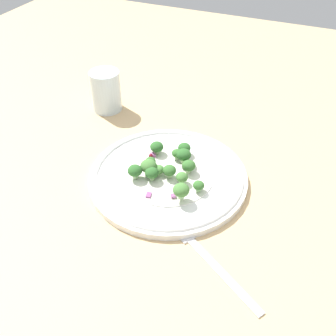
{
  "coord_description": "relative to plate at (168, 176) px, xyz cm",
  "views": [
    {
      "loc": [
        -47.0,
        -20.06,
        46.55
      ],
      "look_at": [
        0.76,
        0.59,
        2.7
      ],
      "focal_mm": 41.18,
      "sensor_mm": 36.0,
      "label": 1
    }
  ],
  "objects": [
    {
      "name": "onion_bit_1",
      "position": [
        -6.47,
        0.74,
        0.63
      ],
      "size": [
        1.35,
        1.08,
        0.4
      ],
      "primitive_type": "cube",
      "rotation": [
        0.0,
        0.0,
        0.22
      ],
      "color": "#934C84",
      "rests_on": "plate"
    },
    {
      "name": "onion_bit_2",
      "position": [
        3.43,
        4.63,
        0.86
      ],
      "size": [
        1.32,
        1.34,
        0.54
      ],
      "primitive_type": "cube",
      "rotation": [
        0.0,
        0.0,
        0.93
      ],
      "color": "#A35B93",
      "rests_on": "plate"
    },
    {
      "name": "broccoli_floret_9",
      "position": [
        -0.92,
        1.51,
        1.55
      ],
      "size": [
        1.99,
        1.99,
        2.01
      ],
      "color": "#ADD18E",
      "rests_on": "plate"
    },
    {
      "name": "broccoli_floret_0",
      "position": [
        -3.4,
        4.79,
        2.2
      ],
      "size": [
        2.55,
        2.55,
        2.59
      ],
      "color": "#9EC684",
      "rests_on": "plate"
    },
    {
      "name": "broccoli_floret_3",
      "position": [
        -2.05,
        -6.5,
        1.73
      ],
      "size": [
        1.96,
        1.96,
        1.98
      ],
      "color": "#9EC684",
      "rests_on": "plate"
    },
    {
      "name": "broccoli_floret_8",
      "position": [
        -5.3,
        -4.62,
        2.75
      ],
      "size": [
        2.74,
        2.74,
        2.78
      ],
      "color": "#9EC684",
      "rests_on": "plate"
    },
    {
      "name": "broccoli_floret_7",
      "position": [
        3.6,
        -1.53,
        2.65
      ],
      "size": [
        2.69,
        2.69,
        2.73
      ],
      "color": "#ADD18E",
      "rests_on": "plate"
    },
    {
      "name": "broccoli_floret_12",
      "position": [
        0.21,
        3.53,
        2.01
      ],
      "size": [
        1.93,
        1.93,
        1.95
      ],
      "color": "#8EB77A",
      "rests_on": "plate"
    },
    {
      "name": "plate",
      "position": [
        0.0,
        0.0,
        0.0
      ],
      "size": [
        28.45,
        28.45,
        1.7
      ],
      "color": "white",
      "rests_on": "ground_plane"
    },
    {
      "name": "ground_plane",
      "position": [
        -0.76,
        -0.59,
        -1.86
      ],
      "size": [
        180.0,
        180.0,
        2.0
      ],
      "primitive_type": "cube",
      "color": "tan"
    },
    {
      "name": "broccoli_floret_5",
      "position": [
        1.77,
        -3.25,
        2.07
      ],
      "size": [
        2.43,
        2.43,
        2.46
      ],
      "color": "#ADD18E",
      "rests_on": "plate"
    },
    {
      "name": "cranberry_2",
      "position": [
        6.28,
        5.03,
        1.35
      ],
      "size": [
        0.91,
        0.91,
        0.91
      ],
      "primitive_type": "sphere",
      "color": "#4C0A14",
      "rests_on": "plate"
    },
    {
      "name": "fork",
      "position": [
        -13.97,
        -12.63,
        -0.61
      ],
      "size": [
        11.27,
        16.79,
        0.5
      ],
      "color": "silver",
      "rests_on": "ground_plane"
    },
    {
      "name": "dressing_pool",
      "position": [
        0.0,
        -0.0,
        0.44
      ],
      "size": [
        16.5,
        16.5,
        0.2
      ],
      "primitive_type": "cylinder",
      "color": "white",
      "rests_on": "plate"
    },
    {
      "name": "onion_bit_0",
      "position": [
        -5.15,
        -3.19,
        0.83
      ],
      "size": [
        1.12,
        1.13,
        0.39
      ],
      "primitive_type": "cube",
      "rotation": [
        0.0,
        0.0,
        2.13
      ],
      "color": "#A35B93",
      "rests_on": "plate"
    },
    {
      "name": "broccoli_floret_6",
      "position": [
        -1.37,
        3.13,
        2.22
      ],
      "size": [
        2.95,
        2.95,
        2.99
      ],
      "color": "#ADD18E",
      "rests_on": "plate"
    },
    {
      "name": "water_glass",
      "position": [
        16.93,
        22.36,
        3.67
      ],
      "size": [
        6.59,
        6.59,
        9.06
      ],
      "primitive_type": "cylinder",
      "color": "silver",
      "rests_on": "ground_plane"
    },
    {
      "name": "broccoli_floret_10",
      "position": [
        4.61,
        4.31,
        1.96
      ],
      "size": [
        2.53,
        2.53,
        2.56
      ],
      "color": "#ADD18E",
      "rests_on": "plate"
    },
    {
      "name": "broccoli_floret_2",
      "position": [
        -1.35,
        -3.2,
        1.84
      ],
      "size": [
        2.11,
        2.11,
        2.13
      ],
      "color": "#9EC684",
      "rests_on": "plate"
    },
    {
      "name": "broccoli_floret_1",
      "position": [
        -0.92,
        -0.46,
        2.01
      ],
      "size": [
        2.35,
        2.35,
        2.38
      ],
      "color": "#ADD18E",
      "rests_on": "plate"
    },
    {
      "name": "broccoli_floret_4",
      "position": [
        6.32,
        -1.05,
        2.03
      ],
      "size": [
        2.38,
        2.38,
        2.41
      ],
      "color": "#ADD18E",
      "rests_on": "plate"
    },
    {
      "name": "broccoli_floret_13",
      "position": [
        4.59,
        0.16,
        1.76
      ],
      "size": [
        1.98,
        1.98,
        2.0
      ],
      "color": "#9EC684",
      "rests_on": "plate"
    },
    {
      "name": "cranberry_0",
      "position": [
        2.72,
        4.68,
        1.1
      ],
      "size": [
        0.81,
        0.81,
        0.81
      ],
      "primitive_type": "sphere",
      "color": "maroon",
      "rests_on": "plate"
    },
    {
      "name": "broccoli_floret_11",
      "position": [
        -2.65,
        1.93,
        2.09
      ],
      "size": [
        2.41,
        2.41,
        2.44
      ],
      "color": "#9EC684",
      "rests_on": "plate"
    },
    {
      "name": "cranberry_1",
      "position": [
        -1.93,
        5.7,
        1.24
      ],
      "size": [
        0.8,
        0.8,
        0.8
      ],
      "primitive_type": "sphere",
      "color": "maroon",
      "rests_on": "plate"
    }
  ]
}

